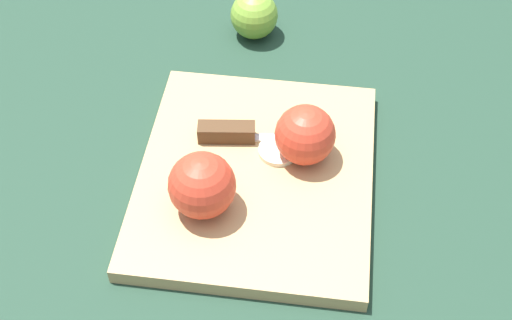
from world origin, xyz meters
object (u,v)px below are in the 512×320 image
apple_half_right (305,135)px  apple_half_left (202,185)px  knife (231,133)px  apple_whole (254,15)px

apple_half_right → apple_half_left: bearing=-23.5°
apple_half_left → apple_half_right: 0.15m
apple_half_right → knife: (0.02, 0.10, -0.03)m
apple_half_left → apple_half_right: size_ratio=1.05×
apple_half_right → apple_whole: size_ratio=0.91×
apple_half_left → apple_half_right: apple_half_left is taller
apple_half_left → apple_half_right: bearing=-131.9°
knife → apple_whole: (0.24, -0.01, 0.00)m
apple_whole → apple_half_left: bearing=174.9°
apple_half_left → knife: apple_half_left is taller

